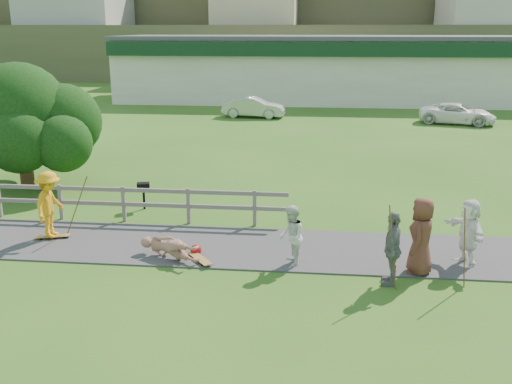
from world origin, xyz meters
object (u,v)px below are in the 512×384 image
Objects in this scene: car_silver at (253,107)px; tree at (22,133)px; spectator_a at (291,237)px; skater_rider at (50,208)px; spectator_d at (468,232)px; car_white at (457,114)px; skater_fallen at (170,248)px; bbq at (144,196)px; spectator_b at (392,248)px; spectator_c at (421,236)px.

tree reaches higher than car_silver.
spectator_a is at bearing -32.19° from tree.
skater_rider is 1.09× the size of spectator_d.
tree is at bearing -129.26° from spectator_d.
car_silver is 12.83m from car_white.
skater_rider is 0.41× the size of car_white.
skater_fallen is at bearing -95.98° from spectator_a.
skater_rider is at bearing -136.75° from bbq.
car_white is at bearing 171.45° from spectator_b.
car_silver is at bearing -144.19° from spectator_c.
skater_rider is 9.85m from spectator_c.
skater_fallen is at bearing -91.60° from spectator_b.
spectator_c is 9.11m from bbq.
tree is at bearing 139.66° from bbq.
spectator_a reaches higher than car_silver.
car_white is (4.80, 22.40, -0.23)m from spectator_d.
tree is 6.43× the size of bbq.
bbq is at bearing 51.54° from skater_fallen.
skater_rider is at bearing -76.90° from spectator_c.
skater_fallen is at bearing -173.61° from car_silver.
bbq is (-9.30, 3.58, -0.41)m from spectator_d.
tree is 5.82m from bbq.
spectator_b is at bearing -73.68° from spectator_d.
skater_rider is at bearing -104.08° from spectator_a.
spectator_d is 25.00m from car_silver.
spectator_c reaches higher than spectator_a.
spectator_b reaches higher than skater_fallen.
tree reaches higher than car_white.
spectator_d is (1.24, 0.66, -0.09)m from spectator_c.
skater_rider is at bearing 100.19° from skater_fallen.
car_white is at bearing 40.77° from tree.
spectator_b is 1.00m from spectator_c.
spectator_c reaches higher than bbq.
spectator_d is at bearing -90.67° from skater_rider.
bbq is (-1.89, 4.04, 0.12)m from skater_fallen.
spectator_d is (11.02, -0.59, -0.07)m from skater_rider.
spectator_a is 0.82× the size of spectator_c.
car_silver is 0.71× the size of tree.
spectator_a is at bearing -65.10° from skater_fallen.
spectator_b reaches higher than car_white.
spectator_d reaches higher than skater_fallen.
car_white is (6.04, 23.06, -0.32)m from spectator_c.
car_white reaches higher than bbq.
spectator_a is 6.47m from bbq.
tree is (-10.11, 6.36, 1.22)m from spectator_a.
car_silver is (3.06, 23.11, -0.26)m from skater_rider.
spectator_c is at bearing 139.08° from spectator_b.
skater_fallen is 3.12m from spectator_a.
tree is (-7.03, 6.28, 1.68)m from skater_fallen.
spectator_b is 0.39× the size of car_white.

